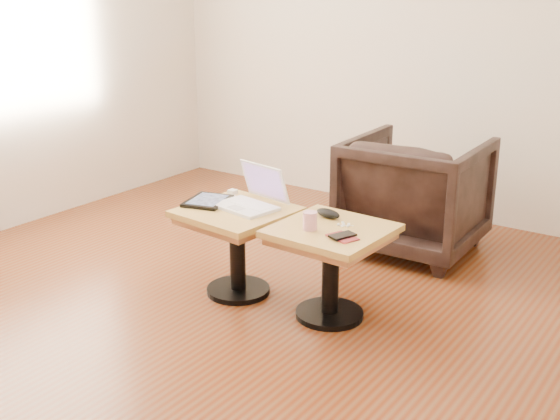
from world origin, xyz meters
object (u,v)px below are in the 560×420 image
Objects in this scene: striped_cup at (310,221)px; side_table_left at (237,231)px; armchair at (415,194)px; laptop at (252,199)px; side_table_right at (331,250)px.

side_table_left is at bearing 174.97° from striped_cup.
side_table_left is 0.72× the size of armchair.
side_table_right is at bearing 6.17° from laptop.
armchair reaches higher than laptop.
side_table_right is at bearing 48.86° from striped_cup.
armchair reaches higher than striped_cup.
side_table_right is 0.69× the size of armchair.
laptop is 4.12× the size of striped_cup.
striped_cup is 1.23m from armchair.
striped_cup is at bearing 0.36° from side_table_left.
side_table_right is at bearing 90.73° from armchair.
side_table_left is 0.19m from laptop.
laptop is 0.46× the size of armchair.
striped_cup is (0.46, -0.13, -0.00)m from laptop.
striped_cup is (-0.08, -0.09, 0.17)m from side_table_right.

